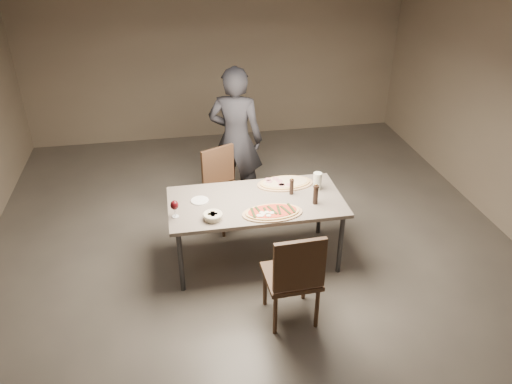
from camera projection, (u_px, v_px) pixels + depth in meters
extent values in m
plane|color=#58534C|center=(256.00, 259.00, 5.51)|extent=(7.00, 7.00, 0.00)
plane|color=gray|center=(216.00, 52.00, 7.80)|extent=(6.00, 0.00, 6.00)
cube|color=slate|center=(256.00, 202.00, 5.15)|extent=(1.80, 0.90, 0.04)
cylinder|color=#333335|center=(181.00, 262.00, 4.89)|extent=(0.05, 0.05, 0.71)
cylinder|color=#333335|center=(340.00, 244.00, 5.15)|extent=(0.05, 0.05, 0.71)
cylinder|color=#333335|center=(177.00, 221.00, 5.52)|extent=(0.05, 0.05, 0.71)
cylinder|color=#333335|center=(320.00, 207.00, 5.78)|extent=(0.05, 0.05, 0.71)
ellipsoid|color=white|center=(263.00, 213.00, 4.84)|extent=(0.05, 0.05, 0.01)
ellipsoid|color=white|center=(259.00, 215.00, 4.82)|extent=(0.05, 0.05, 0.01)
ellipsoid|color=white|center=(267.00, 212.00, 4.87)|extent=(0.05, 0.05, 0.01)
ellipsoid|color=white|center=(262.00, 215.00, 4.82)|extent=(0.05, 0.05, 0.01)
ellipsoid|color=white|center=(269.00, 215.00, 4.82)|extent=(0.05, 0.05, 0.01)
ellipsoid|color=white|center=(272.00, 212.00, 4.86)|extent=(0.05, 0.05, 0.01)
ellipsoid|color=white|center=(262.00, 212.00, 4.86)|extent=(0.05, 0.05, 0.01)
cube|color=#203114|center=(253.00, 212.00, 4.87)|extent=(0.03, 0.17, 0.01)
cube|color=#203114|center=(259.00, 211.00, 4.89)|extent=(0.07, 0.17, 0.01)
cube|color=#203114|center=(266.00, 212.00, 4.87)|extent=(0.04, 0.17, 0.01)
cube|color=#203114|center=(272.00, 210.00, 4.91)|extent=(0.08, 0.17, 0.01)
cube|color=#203114|center=(279.00, 210.00, 4.91)|extent=(0.03, 0.17, 0.01)
cube|color=#203114|center=(286.00, 210.00, 4.91)|extent=(0.08, 0.17, 0.01)
cube|color=#203114|center=(291.00, 208.00, 4.94)|extent=(0.05, 0.17, 0.01)
cylinder|color=#C77A7E|center=(279.00, 181.00, 5.43)|extent=(0.07, 0.07, 0.00)
cylinder|color=#C77A7E|center=(282.00, 185.00, 5.35)|extent=(0.07, 0.07, 0.00)
cylinder|color=#C77A7E|center=(281.00, 184.00, 5.36)|extent=(0.07, 0.07, 0.00)
cylinder|color=#C77A7E|center=(289.00, 185.00, 5.35)|extent=(0.07, 0.07, 0.00)
cylinder|color=#C77A7E|center=(268.00, 179.00, 5.46)|extent=(0.07, 0.07, 0.00)
cylinder|color=#C77A7E|center=(275.00, 178.00, 5.47)|extent=(0.07, 0.07, 0.00)
cylinder|color=#C77A7E|center=(269.00, 181.00, 5.42)|extent=(0.07, 0.07, 0.00)
cylinder|color=beige|center=(213.00, 216.00, 4.81)|extent=(0.16, 0.16, 0.06)
torus|color=beige|center=(213.00, 215.00, 4.80)|extent=(0.19, 0.19, 0.03)
cube|color=#A36F42|center=(215.00, 215.00, 4.81)|extent=(0.06, 0.05, 0.04)
cube|color=#A36F42|center=(213.00, 214.00, 4.83)|extent=(0.05, 0.06, 0.04)
cube|color=#A36F42|center=(210.00, 216.00, 4.80)|extent=(0.06, 0.05, 0.04)
cube|color=#A36F42|center=(213.00, 217.00, 4.79)|extent=(0.05, 0.06, 0.04)
cylinder|color=white|center=(259.00, 216.00, 4.86)|extent=(0.13, 0.13, 0.02)
cylinder|color=gold|center=(259.00, 216.00, 4.86)|extent=(0.09, 0.09, 0.00)
cylinder|color=black|center=(292.00, 188.00, 5.21)|extent=(0.04, 0.04, 0.15)
cylinder|color=black|center=(292.00, 180.00, 5.17)|extent=(0.05, 0.05, 0.02)
sphere|color=gold|center=(292.00, 179.00, 5.16)|extent=(0.02, 0.02, 0.02)
cylinder|color=black|center=(316.00, 196.00, 5.04)|extent=(0.05, 0.05, 0.18)
cylinder|color=black|center=(316.00, 187.00, 4.99)|extent=(0.06, 0.06, 0.02)
sphere|color=gold|center=(316.00, 185.00, 4.98)|extent=(0.02, 0.02, 0.02)
cylinder|color=silver|center=(317.00, 181.00, 5.30)|extent=(0.09, 0.09, 0.19)
cylinder|color=silver|center=(176.00, 216.00, 4.87)|extent=(0.07, 0.07, 0.01)
cylinder|color=silver|center=(175.00, 212.00, 4.84)|extent=(0.01, 0.01, 0.09)
ellipsoid|color=#44090E|center=(174.00, 205.00, 4.80)|extent=(0.08, 0.08, 0.10)
cylinder|color=white|center=(200.00, 201.00, 5.12)|extent=(0.18, 0.18, 0.01)
cube|color=#402A1B|center=(291.00, 276.00, 4.53)|extent=(0.49, 0.49, 0.04)
cylinder|color=#402A1B|center=(275.00, 315.00, 4.45)|extent=(0.04, 0.04, 0.44)
cylinder|color=#402A1B|center=(317.00, 308.00, 4.52)|extent=(0.04, 0.04, 0.44)
cylinder|color=#402A1B|center=(265.00, 286.00, 4.78)|extent=(0.04, 0.04, 0.44)
cylinder|color=#402A1B|center=(304.00, 280.00, 4.85)|extent=(0.04, 0.04, 0.44)
cube|color=#402A1B|center=(300.00, 265.00, 4.20)|extent=(0.46, 0.06, 0.50)
cube|color=#402A1B|center=(228.00, 193.00, 5.89)|extent=(0.60, 0.60, 0.04)
cylinder|color=#402A1B|center=(233.00, 199.00, 6.22)|extent=(0.04, 0.04, 0.42)
cylinder|color=#402A1B|center=(207.00, 208.00, 6.04)|extent=(0.04, 0.04, 0.42)
cylinder|color=#402A1B|center=(250.00, 212.00, 5.96)|extent=(0.04, 0.04, 0.42)
cylinder|color=#402A1B|center=(224.00, 221.00, 5.78)|extent=(0.04, 0.04, 0.42)
cube|color=#402A1B|center=(218.00, 166.00, 5.89)|extent=(0.41, 0.22, 0.47)
imported|color=black|center=(236.00, 139.00, 6.09)|extent=(0.77, 0.64, 1.82)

